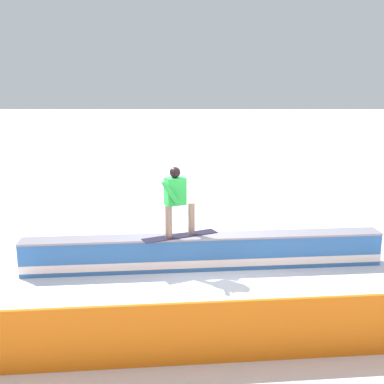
% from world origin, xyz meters
% --- Properties ---
extents(ground_plane, '(120.00, 120.00, 0.00)m').
position_xyz_m(ground_plane, '(0.00, 0.00, 0.00)').
color(ground_plane, white).
extents(grind_box, '(7.50, 1.26, 0.72)m').
position_xyz_m(grind_box, '(0.00, 0.00, 0.33)').
color(grind_box, '#2E68B7').
rests_on(grind_box, ground_plane).
extents(snowboarder, '(1.56, 0.97, 1.45)m').
position_xyz_m(snowboarder, '(0.57, 0.09, 1.50)').
color(snowboarder, black).
rests_on(snowboarder, grind_box).
extents(safety_fence, '(10.18, 1.12, 0.92)m').
position_xyz_m(safety_fence, '(0.00, 3.48, 0.46)').
color(safety_fence, orange).
rests_on(safety_fence, ground_plane).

